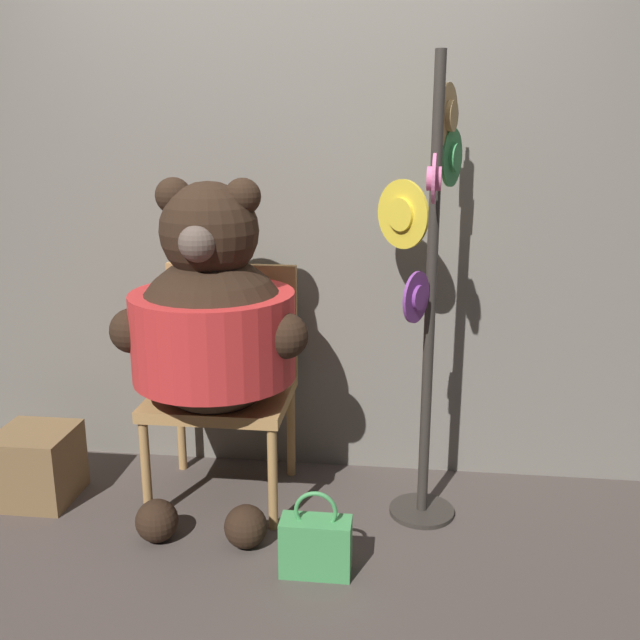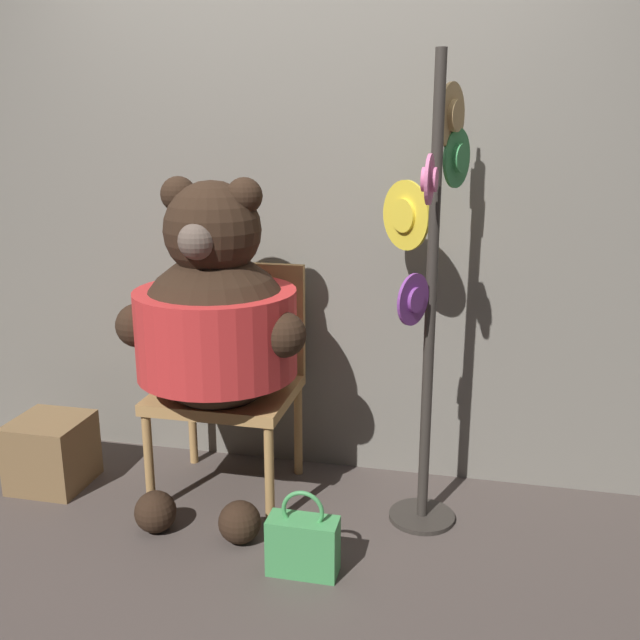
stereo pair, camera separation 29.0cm
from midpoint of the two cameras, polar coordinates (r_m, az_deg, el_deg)
name	(u,v)px [view 2 (the right image)]	position (r m, az deg, el deg)	size (l,w,h in m)	color
ground_plane	(277,522)	(3.14, -0.76, -15.94)	(14.00, 14.00, 0.00)	#4C423D
wall_back	(310,185)	(3.31, 1.74, 10.74)	(8.00, 0.10, 2.73)	slate
chair	(232,370)	(3.23, -4.52, -4.02)	(0.60, 0.54, 1.02)	#B2844C
teddy_bear	(215,322)	(2.99, -5.64, -0.22)	(0.82, 0.72, 1.43)	black
hat_display_rack	(430,273)	(2.86, 11.68, 3.65)	(0.37, 0.54, 1.90)	#332D28
handbag_on_ground	(303,544)	(2.78, 1.75, -17.56)	(0.26, 0.12, 0.34)	#479E56
wooden_crate	(52,452)	(3.53, -18.49, -10.04)	(0.32, 0.32, 0.32)	brown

